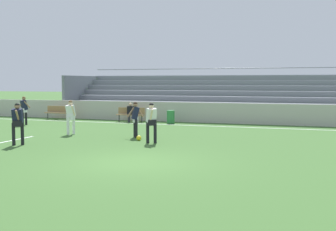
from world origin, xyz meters
TOP-DOWN VIEW (x-y plane):
  - ground_plane at (0.00, 0.00)m, footprint 160.00×160.00m
  - field_line_sideline at (0.00, 11.17)m, footprint 44.00×0.12m
  - sideline_wall at (0.00, 13.04)m, footprint 48.00×0.16m
  - bleacher_stand at (0.61, 16.45)m, footprint 24.22×5.44m
  - bench_near_bin at (-10.69, 12.08)m, footprint 1.80×0.40m
  - bench_far_right at (-5.38, 12.08)m, footprint 1.80×0.40m
  - trash_bin at (-2.69, 11.95)m, footprint 0.47×0.47m
  - spectator_seated at (-5.38, 11.97)m, footprint 0.36×0.42m
  - player_white_on_ball at (-0.92, 3.99)m, footprint 0.49×0.66m
  - player_dark_pressing_high at (-2.24, 5.42)m, footprint 0.71×0.50m
  - player_white_wide_left at (-5.59, 5.40)m, footprint 0.48×0.45m
  - player_dark_trailing_run at (-5.77, 1.79)m, footprint 0.48×0.72m
  - player_dark_challenging at (-10.44, 8.24)m, footprint 0.67×0.48m
  - soccer_ball at (-1.70, 4.52)m, footprint 0.22×0.22m

SIDE VIEW (x-z plane):
  - ground_plane at x=0.00m, z-range 0.00..0.00m
  - field_line_sideline at x=0.00m, z-range 0.00..0.01m
  - soccer_ball at x=-1.70m, z-range 0.00..0.22m
  - trash_bin at x=-2.69m, z-range 0.00..0.78m
  - bench_near_bin at x=-10.69m, z-range 0.10..1.00m
  - bench_far_right at x=-5.38m, z-range 0.10..1.00m
  - sideline_wall at x=0.00m, z-range 0.00..1.24m
  - spectator_seated at x=-5.38m, z-range 0.10..1.31m
  - player_dark_pressing_high at x=-2.24m, z-range 0.15..1.76m
  - player_white_wide_left at x=-5.59m, z-range 0.15..1.79m
  - player_white_on_ball at x=-0.92m, z-range 0.16..1.82m
  - player_dark_challenging at x=-10.44m, z-range 0.16..1.84m
  - player_dark_trailing_run at x=-5.77m, z-range 0.16..1.84m
  - bleacher_stand at x=0.61m, z-range -0.21..3.35m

